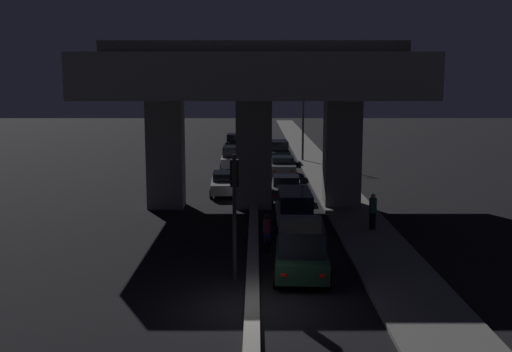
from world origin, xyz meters
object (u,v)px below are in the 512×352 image
(street_lamp, at_px, (296,113))
(car_silver_lead_oncoming, at_px, (223,183))
(traffic_light_left_of_median, at_px, (232,195))
(car_grey_fourth, at_px, (280,166))
(car_dark_green_fifth, at_px, (276,151))
(car_silver_second, at_px, (292,211))
(motorcycle_blue_filtering_near, at_px, (264,233))
(car_grey_third, at_px, (284,187))
(car_black_third_oncoming, at_px, (232,142))
(pedestrian_on_sidewalk, at_px, (370,211))
(car_dark_green_lead, at_px, (299,249))
(car_white_second_oncoming, at_px, (230,157))

(street_lamp, relative_size, car_silver_lead_oncoming, 1.61)
(traffic_light_left_of_median, distance_m, car_grey_fourth, 24.13)
(car_grey_fourth, distance_m, car_dark_green_fifth, 8.14)
(car_silver_second, relative_size, motorcycle_blue_filtering_near, 2.57)
(car_dark_green_fifth, distance_m, car_silver_lead_oncoming, 15.88)
(car_dark_green_fifth, xyz_separation_m, car_silver_lead_oncoming, (-3.92, -15.39, -0.24))
(car_grey_third, bearing_deg, street_lamp, -3.88)
(car_black_third_oncoming, relative_size, pedestrian_on_sidewalk, 2.44)
(car_silver_second, xyz_separation_m, car_grey_fourth, (0.18, 16.91, -0.26))
(car_silver_lead_oncoming, relative_size, car_black_third_oncoming, 1.07)
(car_silver_second, distance_m, pedestrian_on_sidewalk, 3.64)
(street_lamp, relative_size, car_silver_second, 1.54)
(motorcycle_blue_filtering_near, bearing_deg, car_dark_green_fifth, -3.40)
(car_dark_green_lead, relative_size, pedestrian_on_sidewalk, 2.44)
(car_black_third_oncoming, bearing_deg, car_dark_green_lead, 6.14)
(car_dark_green_lead, bearing_deg, car_silver_lead_oncoming, 15.41)
(car_black_third_oncoming, height_order, motorcycle_blue_filtering_near, car_black_third_oncoming)
(car_white_second_oncoming, bearing_deg, pedestrian_on_sidewalk, 19.16)
(car_grey_third, xyz_separation_m, motorcycle_blue_filtering_near, (-1.35, -10.66, -0.09))
(pedestrian_on_sidewalk, bearing_deg, car_dark_green_fifth, 97.92)
(car_dark_green_lead, height_order, car_white_second_oncoming, car_dark_green_lead)
(car_grey_third, bearing_deg, car_dark_green_lead, -178.17)
(car_dark_green_fifth, bearing_deg, traffic_light_left_of_median, 173.24)
(car_dark_green_lead, relative_size, car_grey_fourth, 0.86)
(car_grey_third, relative_size, car_silver_lead_oncoming, 0.98)
(traffic_light_left_of_median, relative_size, car_grey_third, 1.03)
(car_dark_green_lead, bearing_deg, car_grey_third, 2.15)
(car_silver_lead_oncoming, height_order, car_white_second_oncoming, car_white_second_oncoming)
(car_silver_second, relative_size, car_grey_fourth, 0.97)
(street_lamp, bearing_deg, pedestrian_on_sidewalk, -86.13)
(street_lamp, height_order, car_dark_green_fifth, street_lamp)
(car_dark_green_fifth, xyz_separation_m, motorcycle_blue_filtering_near, (-1.51, -27.75, -0.33))
(car_grey_fourth, relative_size, car_dark_green_fifth, 1.01)
(car_grey_fourth, bearing_deg, street_lamp, -10.99)
(car_silver_second, relative_size, car_grey_third, 1.06)
(car_dark_green_lead, bearing_deg, pedestrian_on_sidewalk, -27.91)
(car_grey_fourth, bearing_deg, traffic_light_left_of_median, 174.41)
(car_grey_fourth, relative_size, car_silver_lead_oncoming, 1.08)
(car_grey_fourth, relative_size, car_white_second_oncoming, 1.09)
(car_dark_green_fifth, xyz_separation_m, car_white_second_oncoming, (-3.87, -4.44, -0.01))
(car_silver_second, height_order, motorcycle_blue_filtering_near, car_silver_second)
(car_white_second_oncoming, relative_size, pedestrian_on_sidewalk, 2.60)
(pedestrian_on_sidewalk, bearing_deg, motorcycle_blue_filtering_near, -151.78)
(car_silver_lead_oncoming, bearing_deg, car_silver_second, 19.03)
(traffic_light_left_of_median, bearing_deg, car_grey_third, 80.27)
(car_grey_third, relative_size, pedestrian_on_sidewalk, 2.57)
(car_dark_green_fifth, xyz_separation_m, pedestrian_on_sidewalk, (3.49, -25.07, 0.03))
(car_white_second_oncoming, xyz_separation_m, car_black_third_oncoming, (-0.28, 13.35, -0.07))
(pedestrian_on_sidewalk, bearing_deg, car_grey_third, 114.55)
(traffic_light_left_of_median, distance_m, pedestrian_on_sidewalk, 9.53)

